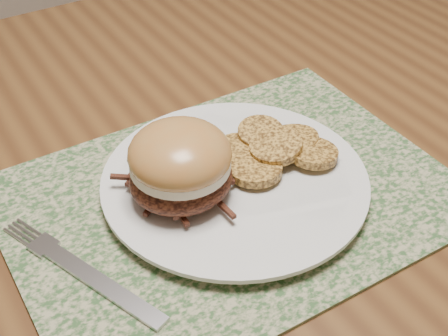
{
  "coord_description": "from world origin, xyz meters",
  "views": [
    {
      "loc": [
        -0.25,
        -0.49,
        1.19
      ],
      "look_at": [
        0.0,
        -0.08,
        0.79
      ],
      "focal_mm": 50.0,
      "sensor_mm": 36.0,
      "label": 1
    }
  ],
  "objects_px": {
    "dining_table": "(188,209)",
    "pork_sandwich": "(180,165)",
    "dinner_plate": "(235,183)",
    "fork": "(80,270)"
  },
  "relations": [
    {
      "from": "dinner_plate",
      "to": "pork_sandwich",
      "type": "relative_size",
      "value": 2.17
    },
    {
      "from": "dining_table",
      "to": "dinner_plate",
      "type": "height_order",
      "value": "dinner_plate"
    },
    {
      "from": "pork_sandwich",
      "to": "fork",
      "type": "distance_m",
      "value": 0.13
    },
    {
      "from": "dinner_plate",
      "to": "fork",
      "type": "height_order",
      "value": "dinner_plate"
    },
    {
      "from": "dining_table",
      "to": "pork_sandwich",
      "type": "relative_size",
      "value": 12.54
    },
    {
      "from": "pork_sandwich",
      "to": "fork",
      "type": "relative_size",
      "value": 0.63
    },
    {
      "from": "pork_sandwich",
      "to": "fork",
      "type": "xyz_separation_m",
      "value": [
        -0.12,
        -0.03,
        -0.05
      ]
    },
    {
      "from": "dinner_plate",
      "to": "fork",
      "type": "xyz_separation_m",
      "value": [
        -0.18,
        -0.02,
        -0.01
      ]
    },
    {
      "from": "dining_table",
      "to": "fork",
      "type": "xyz_separation_m",
      "value": [
        -0.16,
        -0.1,
        0.09
      ]
    },
    {
      "from": "dining_table",
      "to": "fork",
      "type": "relative_size",
      "value": 7.88
    }
  ]
}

